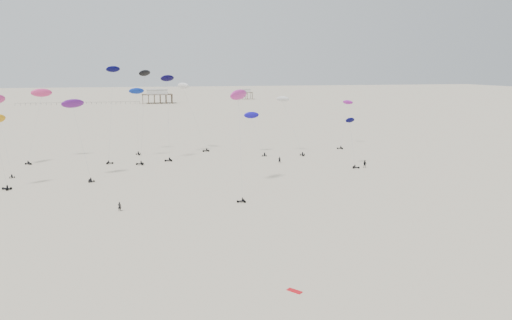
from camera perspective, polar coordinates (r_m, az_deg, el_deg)
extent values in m
plane|color=beige|center=(208.28, -6.98, 3.63)|extent=(900.00, 900.00, 0.00)
cube|color=brown|center=(356.33, -11.23, 7.37)|extent=(21.00, 13.00, 0.30)
cube|color=silver|center=(356.24, -11.24, 7.65)|extent=(14.00, 8.40, 3.20)
cube|color=#B2B2AD|center=(356.16, -11.25, 7.93)|extent=(15.00, 9.00, 0.30)
cube|color=brown|center=(394.69, -1.08, 7.71)|extent=(9.00, 7.00, 0.30)
cube|color=silver|center=(394.63, -1.08, 7.91)|extent=(5.60, 4.20, 2.40)
cube|color=#B2B2AD|center=(394.57, -1.08, 8.11)|extent=(6.00, 4.50, 0.30)
cube|color=black|center=(358.69, -19.58, 6.23)|extent=(80.00, 0.10, 0.10)
cylinder|color=gray|center=(150.26, -13.40, 4.18)|extent=(0.03, 0.03, 18.24)
ellipsoid|color=#0C2AA0|center=(153.51, -13.51, 7.69)|extent=(4.68, 2.43, 2.24)
cylinder|color=gray|center=(160.76, 10.03, 3.96)|extent=(0.03, 0.03, 16.69)
ellipsoid|color=purple|center=(165.66, 10.45, 6.51)|extent=(3.57, 3.83, 1.79)
cylinder|color=gray|center=(144.63, 4.21, 3.79)|extent=(0.03, 0.03, 16.61)
ellipsoid|color=silver|center=(146.92, 3.09, 6.99)|extent=(4.11, 3.55, 1.94)
cylinder|color=gray|center=(145.10, -23.91, 3.32)|extent=(0.03, 0.03, 18.77)
ellipsoid|color=#DF347A|center=(148.34, -23.32, 7.08)|extent=(5.67, 2.94, 2.67)
cylinder|color=gray|center=(137.09, -16.22, 4.82)|extent=(0.03, 0.03, 23.86)
ellipsoid|color=#05053E|center=(139.44, -16.03, 9.96)|extent=(4.27, 3.28, 1.99)
cylinder|color=gray|center=(117.17, -19.30, 1.84)|extent=(0.03, 0.03, 16.50)
ellipsoid|color=#5F167D|center=(119.02, -20.22, 6.08)|extent=(5.73, 4.64, 2.61)
cylinder|color=gray|center=(133.28, -12.84, 4.61)|extent=(0.03, 0.03, 22.55)
ellipsoid|color=black|center=(135.06, -12.61, 9.68)|extent=(4.20, 4.30, 2.08)
cylinder|color=gray|center=(114.97, -27.21, 0.52)|extent=(0.03, 0.03, 13.23)
cylinder|color=gray|center=(128.59, 11.00, 1.83)|extent=(0.03, 0.03, 11.58)
ellipsoid|color=#05053E|center=(130.28, 10.70, 4.50)|extent=(3.35, 2.32, 1.56)
cylinder|color=gray|center=(140.03, -10.02, 4.66)|extent=(0.03, 0.03, 23.18)
ellipsoid|color=#090436|center=(144.96, -10.11, 9.19)|extent=(4.85, 3.98, 2.26)
cylinder|color=gray|center=(150.53, -7.02, 4.68)|extent=(0.03, 0.03, 19.27)
ellipsoid|color=silver|center=(151.57, -8.31, 8.40)|extent=(4.44, 4.83, 2.32)
cylinder|color=gray|center=(133.55, -26.87, 2.29)|extent=(0.03, 0.03, 22.11)
cylinder|color=gray|center=(144.50, 0.21, 2.83)|extent=(0.03, 0.03, 12.32)
ellipsoid|color=#160DB1|center=(147.28, -0.53, 5.16)|extent=(4.57, 1.59, 2.17)
cylinder|color=gray|center=(98.87, -1.84, 1.55)|extent=(0.03, 0.03, 22.84)
ellipsoid|color=#C72E99|center=(105.04, -2.01, 7.46)|extent=(5.50, 5.29, 2.72)
imported|color=black|center=(91.47, -15.31, -5.64)|extent=(0.77, 0.59, 1.93)
imported|color=black|center=(128.53, 12.32, -0.86)|extent=(1.26, 1.15, 2.23)
imported|color=black|center=(131.65, 2.70, -0.35)|extent=(0.88, 0.75, 2.03)
cube|color=red|center=(58.47, 4.43, -14.73)|extent=(1.66, 1.85, 0.07)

